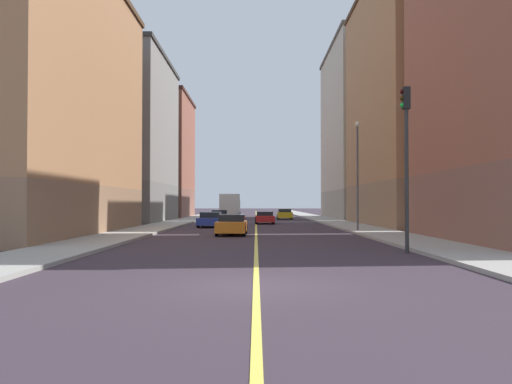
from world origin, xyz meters
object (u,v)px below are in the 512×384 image
building_left_mid (415,104)px  building_right_midblock (129,140)px  box_truck (232,206)px  traffic_light_left_near (408,147)px  car_orange (233,225)px  building_left_far (364,133)px  car_yellow (286,214)px  car_red (266,218)px  car_silver (221,216)px  building_right_distant (161,157)px  building_right_corner (40,99)px  street_lamp_left_near (359,165)px  car_blue (212,220)px

building_left_mid → building_right_midblock: size_ratio=1.20×
building_left_mid → box_truck: size_ratio=2.89×
traffic_light_left_near → building_right_midblock: bearing=118.9°
traffic_light_left_near → car_orange: 15.21m
car_orange → building_right_midblock: bearing=117.5°
building_left_far → car_yellow: 15.22m
building_right_midblock → car_red: bearing=-20.3°
car_silver → building_left_far: bearing=36.0°
building_right_distant → traffic_light_left_near: size_ratio=2.61×
building_right_distant → traffic_light_left_near: 59.95m
building_left_mid → car_red: (-13.26, 5.13, -10.38)m
building_left_far → building_right_corner: (-28.21, -35.95, -2.57)m
street_lamp_left_near → car_red: bearing=112.1°
building_left_mid → building_left_far: size_ratio=0.96×
traffic_light_left_near → car_orange: bearing=121.3°
building_right_corner → street_lamp_left_near: bearing=8.1°
traffic_light_left_near → building_right_corner: bearing=147.9°
car_silver → car_red: 6.47m
building_right_corner → car_orange: size_ratio=5.17×
car_orange → car_blue: bearing=101.7°
street_lamp_left_near → traffic_light_left_near: bearing=-93.7°
building_left_mid → traffic_light_left_near: size_ratio=3.24×
building_right_corner → traffic_light_left_near: (20.21, -12.66, -4.49)m
building_right_distant → street_lamp_left_near: size_ratio=2.32×
building_right_corner → car_orange: (12.55, -0.04, -8.16)m
car_yellow → box_truck: bearing=176.8°
street_lamp_left_near → car_silver: size_ratio=1.85×
building_right_corner → building_right_distant: bearing=90.0°
building_right_corner → car_red: building_right_corner is taller
street_lamp_left_near → building_right_corner: bearing=-171.9°
building_right_midblock → car_blue: 18.40m
building_right_corner → car_blue: (10.22, 11.24, -8.20)m
car_yellow → building_left_mid: bearing=-62.4°
car_blue → street_lamp_left_near: bearing=-36.7°
building_right_midblock → car_orange: 28.40m
building_left_mid → car_red: bearing=158.8°
box_truck → car_red: bearing=-74.8°
building_right_midblock → building_right_distant: building_right_midblock is taller
car_yellow → car_orange: bearing=-98.8°
car_silver → car_yellow: size_ratio=1.02×
building_right_midblock → car_blue: size_ratio=4.06×
building_right_corner → building_right_distant: 43.59m
car_yellow → building_right_distant: bearing=150.0°
traffic_light_left_near → car_red: size_ratio=1.57×
car_red → box_truck: bearing=105.2°
building_right_midblock → car_yellow: bearing=27.8°
building_left_mid → car_orange: size_ratio=4.88×
street_lamp_left_near → car_orange: 10.07m
car_silver → box_truck: 10.96m
building_right_corner → car_blue: bearing=47.7°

